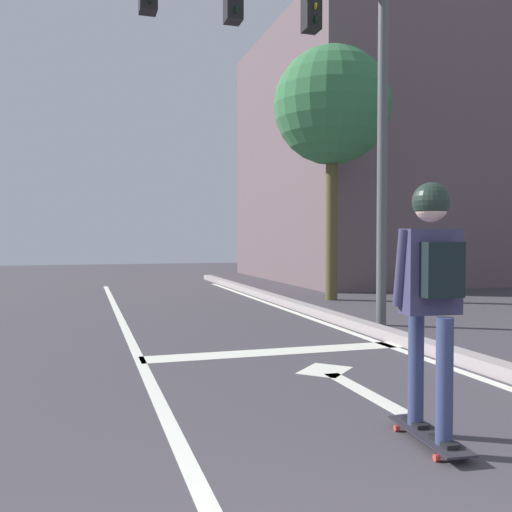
% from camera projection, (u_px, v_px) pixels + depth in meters
% --- Properties ---
extents(lane_line_center, '(0.12, 20.00, 0.01)m').
position_uv_depth(lane_line_center, '(138.00, 355.00, 6.74)').
color(lane_line_center, silver).
rests_on(lane_line_center, ground).
extents(lane_line_curbside, '(0.12, 20.00, 0.01)m').
position_uv_depth(lane_line_curbside, '(375.00, 341.00, 7.66)').
color(lane_line_curbside, silver).
rests_on(lane_line_curbside, ground).
extents(stop_bar, '(3.32, 0.40, 0.01)m').
position_uv_depth(stop_bar, '(277.00, 352.00, 6.96)').
color(stop_bar, silver).
rests_on(stop_bar, ground).
extents(lane_arrow_stem, '(0.16, 1.40, 0.01)m').
position_uv_depth(lane_arrow_stem, '(363.00, 391.00, 5.17)').
color(lane_arrow_stem, silver).
rests_on(lane_arrow_stem, ground).
extents(lane_arrow_head, '(0.71, 0.71, 0.01)m').
position_uv_depth(lane_arrow_head, '(325.00, 370.00, 5.99)').
color(lane_arrow_head, silver).
rests_on(lane_arrow_head, ground).
extents(curb_strip, '(0.24, 24.00, 0.14)m').
position_uv_depth(curb_strip, '(392.00, 335.00, 7.74)').
color(curb_strip, '#9E9393').
rests_on(curb_strip, ground).
extents(skateboard, '(0.29, 0.85, 0.07)m').
position_uv_depth(skateboard, '(429.00, 435.00, 3.85)').
color(skateboard, '#27252D').
rests_on(skateboard, ground).
extents(skater, '(0.47, 0.63, 1.70)m').
position_uv_depth(skater, '(432.00, 274.00, 3.80)').
color(skater, navy).
rests_on(skater, skateboard).
extents(traffic_signal_mast, '(4.96, 0.34, 5.42)m').
position_uv_depth(traffic_signal_mast, '(297.00, 62.00, 8.51)').
color(traffic_signal_mast, '#525455').
rests_on(traffic_signal_mast, ground).
extents(roadside_tree, '(2.62, 2.62, 5.67)m').
position_uv_depth(roadside_tree, '(332.00, 107.00, 12.65)').
color(roadside_tree, brown).
rests_on(roadside_tree, ground).
extents(building_block, '(12.65, 8.77, 8.31)m').
position_uv_depth(building_block, '(440.00, 161.00, 20.26)').
color(building_block, '#665257').
rests_on(building_block, ground).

